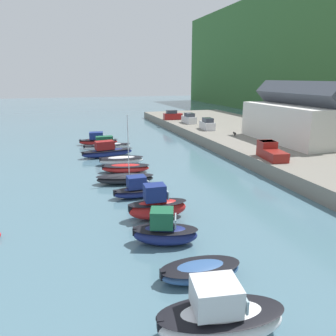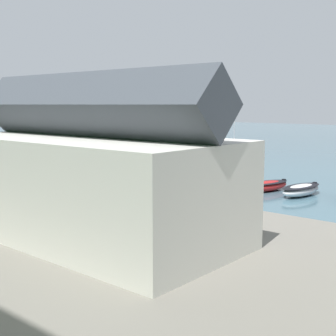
{
  "view_description": "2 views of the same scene",
  "coord_description": "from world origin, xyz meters",
  "px_view_note": "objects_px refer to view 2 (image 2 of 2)",
  "views": [
    {
      "loc": [
        34.49,
        -6.73,
        11.07
      ],
      "look_at": [
        2.1,
        3.48,
        1.61
      ],
      "focal_mm": 35.0,
      "sensor_mm": 36.0,
      "label": 1
    },
    {
      "loc": [
        -26.01,
        42.5,
        8.83
      ],
      "look_at": [
        4.66,
        6.36,
        2.38
      ],
      "focal_mm": 50.0,
      "sensor_mm": 36.0,
      "label": 2
    }
  ],
  "objects_px": {
    "moored_boat_8": "(143,167)",
    "mooring_buoy_0": "(219,166)",
    "moored_boat_9": "(115,167)",
    "moored_boat_10": "(98,160)",
    "pickup_truck_0": "(116,183)",
    "moored_boat_4": "(267,186)",
    "moored_boat_5": "(236,180)",
    "moored_boat_6": "(201,175)",
    "moored_boat_3": "(301,190)",
    "moored_boat_7": "(164,169)",
    "dog_on_quay": "(254,225)"
  },
  "relations": [
    {
      "from": "pickup_truck_0",
      "to": "moored_boat_8",
      "type": "bearing_deg",
      "value": -133.79
    },
    {
      "from": "moored_boat_5",
      "to": "moored_boat_8",
      "type": "relative_size",
      "value": 1.51
    },
    {
      "from": "moored_boat_6",
      "to": "moored_boat_9",
      "type": "relative_size",
      "value": 1.05
    },
    {
      "from": "moored_boat_9",
      "to": "mooring_buoy_0",
      "type": "distance_m",
      "value": 14.76
    },
    {
      "from": "moored_boat_9",
      "to": "moored_boat_10",
      "type": "distance_m",
      "value": 4.36
    },
    {
      "from": "moored_boat_6",
      "to": "moored_boat_10",
      "type": "height_order",
      "value": "moored_boat_10"
    },
    {
      "from": "moored_boat_4",
      "to": "moored_boat_6",
      "type": "height_order",
      "value": "moored_boat_6"
    },
    {
      "from": "moored_boat_4",
      "to": "moored_boat_5",
      "type": "xyz_separation_m",
      "value": [
        4.21,
        -0.81,
        0.0
      ]
    },
    {
      "from": "moored_boat_5",
      "to": "moored_boat_8",
      "type": "xyz_separation_m",
      "value": [
        13.92,
        0.21,
        0.36
      ]
    },
    {
      "from": "moored_boat_4",
      "to": "moored_boat_10",
      "type": "relative_size",
      "value": 1.01
    },
    {
      "from": "moored_boat_4",
      "to": "moored_boat_5",
      "type": "bearing_deg",
      "value": 2.54
    },
    {
      "from": "moored_boat_3",
      "to": "moored_boat_5",
      "type": "bearing_deg",
      "value": -1.53
    },
    {
      "from": "mooring_buoy_0",
      "to": "moored_boat_10",
      "type": "bearing_deg",
      "value": 40.3
    },
    {
      "from": "moored_boat_10",
      "to": "mooring_buoy_0",
      "type": "height_order",
      "value": "moored_boat_10"
    },
    {
      "from": "moored_boat_6",
      "to": "moored_boat_3",
      "type": "bearing_deg",
      "value": 176.43
    },
    {
      "from": "moored_boat_8",
      "to": "moored_boat_10",
      "type": "relative_size",
      "value": 0.81
    },
    {
      "from": "moored_boat_3",
      "to": "mooring_buoy_0",
      "type": "bearing_deg",
      "value": -28.7
    },
    {
      "from": "moored_boat_7",
      "to": "dog_on_quay",
      "type": "height_order",
      "value": "moored_boat_7"
    },
    {
      "from": "moored_boat_3",
      "to": "moored_boat_9",
      "type": "distance_m",
      "value": 26.42
    },
    {
      "from": "moored_boat_4",
      "to": "mooring_buoy_0",
      "type": "distance_m",
      "value": 18.2
    },
    {
      "from": "moored_boat_6",
      "to": "moored_boat_9",
      "type": "height_order",
      "value": "moored_boat_6"
    },
    {
      "from": "moored_boat_7",
      "to": "mooring_buoy_0",
      "type": "xyz_separation_m",
      "value": [
        -0.08,
        -11.8,
        -0.79
      ]
    },
    {
      "from": "moored_boat_8",
      "to": "mooring_buoy_0",
      "type": "distance_m",
      "value": 11.95
    },
    {
      "from": "moored_boat_6",
      "to": "mooring_buoy_0",
      "type": "bearing_deg",
      "value": -66.98
    },
    {
      "from": "moored_boat_8",
      "to": "dog_on_quay",
      "type": "distance_m",
      "value": 34.92
    },
    {
      "from": "moored_boat_4",
      "to": "moored_boat_9",
      "type": "xyz_separation_m",
      "value": [
        22.63,
        0.13,
        -0.04
      ]
    },
    {
      "from": "dog_on_quay",
      "to": "moored_boat_6",
      "type": "bearing_deg",
      "value": -142.36
    },
    {
      "from": "moored_boat_4",
      "to": "moored_boat_6",
      "type": "bearing_deg",
      "value": 11.32
    },
    {
      "from": "moored_boat_7",
      "to": "moored_boat_8",
      "type": "relative_size",
      "value": 1.0
    },
    {
      "from": "pickup_truck_0",
      "to": "dog_on_quay",
      "type": "xyz_separation_m",
      "value": [
        -14.77,
        3.28,
        -0.36
      ]
    },
    {
      "from": "moored_boat_5",
      "to": "moored_boat_8",
      "type": "bearing_deg",
      "value": 10.64
    },
    {
      "from": "moored_boat_3",
      "to": "dog_on_quay",
      "type": "xyz_separation_m",
      "value": [
        -6.24,
        19.89,
        1.53
      ]
    },
    {
      "from": "pickup_truck_0",
      "to": "moored_boat_4",
      "type": "bearing_deg",
      "value": 172.74
    },
    {
      "from": "moored_boat_7",
      "to": "dog_on_quay",
      "type": "distance_m",
      "value": 31.24
    },
    {
      "from": "moored_boat_3",
      "to": "pickup_truck_0",
      "type": "relative_size",
      "value": 1.2
    },
    {
      "from": "moored_boat_10",
      "to": "moored_boat_4",
      "type": "bearing_deg",
      "value": -173.21
    },
    {
      "from": "moored_boat_7",
      "to": "pickup_truck_0",
      "type": "relative_size",
      "value": 0.98
    },
    {
      "from": "moored_boat_4",
      "to": "moored_boat_10",
      "type": "xyz_separation_m",
      "value": [
        26.87,
        -0.75,
        0.47
      ]
    },
    {
      "from": "pickup_truck_0",
      "to": "moored_boat_6",
      "type": "bearing_deg",
      "value": -158.43
    },
    {
      "from": "moored_boat_7",
      "to": "dog_on_quay",
      "type": "relative_size",
      "value": 5.55
    },
    {
      "from": "moored_boat_4",
      "to": "moored_boat_6",
      "type": "relative_size",
      "value": 1.2
    },
    {
      "from": "moored_boat_4",
      "to": "mooring_buoy_0",
      "type": "height_order",
      "value": "moored_boat_4"
    },
    {
      "from": "moored_boat_3",
      "to": "dog_on_quay",
      "type": "bearing_deg",
      "value": 112.66
    },
    {
      "from": "moored_boat_4",
      "to": "moored_boat_10",
      "type": "distance_m",
      "value": 26.89
    },
    {
      "from": "moored_boat_3",
      "to": "pickup_truck_0",
      "type": "xyz_separation_m",
      "value": [
        8.53,
        16.61,
        1.89
      ]
    },
    {
      "from": "moored_boat_9",
      "to": "moored_boat_4",
      "type": "bearing_deg",
      "value": -177.65
    },
    {
      "from": "moored_boat_4",
      "to": "moored_boat_6",
      "type": "xyz_separation_m",
      "value": [
        8.69,
        -0.33,
        0.19
      ]
    },
    {
      "from": "moored_boat_5",
      "to": "dog_on_quay",
      "type": "bearing_deg",
      "value": 134.11
    },
    {
      "from": "dog_on_quay",
      "to": "moored_boat_4",
      "type": "bearing_deg",
      "value": -158.36
    },
    {
      "from": "moored_boat_9",
      "to": "pickup_truck_0",
      "type": "distance_m",
      "value": 24.49
    }
  ]
}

